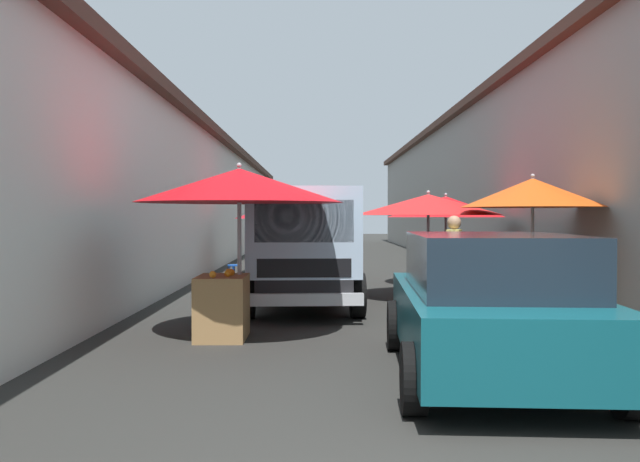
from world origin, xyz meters
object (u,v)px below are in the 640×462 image
at_px(delivery_truck, 302,251).
at_px(fruit_stall_near_left, 534,205).
at_px(fruit_stall_far_right, 237,200).
at_px(vendor_by_crates, 454,259).
at_px(fruit_stall_mid_lane, 428,214).
at_px(fruit_stall_far_left, 446,212).
at_px(fruit_stall_near_right, 282,215).
at_px(plastic_stool, 234,269).
at_px(hatchback_car, 490,305).

bearing_deg(delivery_truck, fruit_stall_near_left, -91.42).
xyz_separation_m(fruit_stall_far_right, vendor_by_crates, (1.69, -3.28, -0.90)).
bearing_deg(fruit_stall_mid_lane, fruit_stall_far_left, -17.81).
height_order(fruit_stall_mid_lane, fruit_stall_far_left, fruit_stall_far_left).
distance_m(fruit_stall_near_right, fruit_stall_near_left, 8.82).
height_order(fruit_stall_near_right, plastic_stool, fruit_stall_near_right).
xyz_separation_m(fruit_stall_far_left, plastic_stool, (0.67, 5.09, -1.40)).
bearing_deg(delivery_truck, hatchback_car, -156.84).
distance_m(fruit_stall_mid_lane, vendor_by_crates, 2.42).
bearing_deg(delivery_truck, vendor_by_crates, -103.91).
height_order(fruit_stall_near_left, vendor_by_crates, fruit_stall_near_left).
height_order(fruit_stall_far_right, plastic_stool, fruit_stall_far_right).
distance_m(fruit_stall_near_right, delivery_truck, 7.48).
distance_m(fruit_stall_near_right, vendor_by_crates, 8.66).
distance_m(fruit_stall_near_right, fruit_stall_far_right, 9.72).
distance_m(hatchback_car, plastic_stool, 10.41).
bearing_deg(plastic_stool, fruit_stall_near_right, -24.52).
xyz_separation_m(hatchback_car, plastic_stool, (9.70, 3.77, -0.41)).
bearing_deg(plastic_stool, fruit_stall_mid_lane, -128.54).
height_order(fruit_stall_mid_lane, delivery_truck, fruit_stall_mid_lane).
xyz_separation_m(fruit_stall_near_left, delivery_truck, (0.10, 3.90, -0.78)).
relative_size(hatchback_car, plastic_stool, 9.22).
relative_size(fruit_stall_near_right, fruit_stall_far_right, 0.96).
relative_size(fruit_stall_mid_lane, vendor_by_crates, 1.77).
xyz_separation_m(delivery_truck, vendor_by_crates, (-0.61, -2.46, -0.09)).
relative_size(fruit_stall_near_right, hatchback_car, 0.67).
bearing_deg(vendor_by_crates, fruit_stall_far_left, -9.58).
xyz_separation_m(fruit_stall_mid_lane, plastic_stool, (3.36, 4.22, -1.34)).
bearing_deg(plastic_stool, fruit_stall_far_left, -97.47).
bearing_deg(fruit_stall_far_left, hatchback_car, 171.66).
distance_m(fruit_stall_far_right, delivery_truck, 2.58).
bearing_deg(fruit_stall_near_left, fruit_stall_mid_lane, 39.17).
bearing_deg(fruit_stall_far_left, delivery_truck, 143.13).
height_order(fruit_stall_near_right, fruit_stall_near_left, fruit_stall_near_left).
bearing_deg(fruit_stall_far_right, fruit_stall_near_left, -64.96).
bearing_deg(delivery_truck, plastic_stool, 19.43).
xyz_separation_m(fruit_stall_far_left, vendor_by_crates, (-5.01, 0.85, -0.78)).
height_order(fruit_stall_near_right, delivery_truck, fruit_stall_near_right).
bearing_deg(fruit_stall_far_right, fruit_stall_far_left, -31.59).
xyz_separation_m(fruit_stall_far_left, hatchback_car, (-9.03, 1.32, -0.98)).
bearing_deg(fruit_stall_near_left, plastic_stool, 47.77).
height_order(fruit_stall_far_left, delivery_truck, fruit_stall_far_left).
bearing_deg(fruit_stall_near_right, plastic_stool, 155.48).
relative_size(fruit_stall_mid_lane, fruit_stall_near_left, 1.21).
distance_m(fruit_stall_near_right, plastic_stool, 2.90).
bearing_deg(plastic_stool, delivery_truck, -160.57).
height_order(fruit_stall_far_right, delivery_truck, fruit_stall_far_right).
height_order(fruit_stall_mid_lane, hatchback_car, fruit_stall_mid_lane).
xyz_separation_m(fruit_stall_far_right, hatchback_car, (-2.32, -2.80, -1.11)).
height_order(fruit_stall_near_right, hatchback_car, fruit_stall_near_right).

